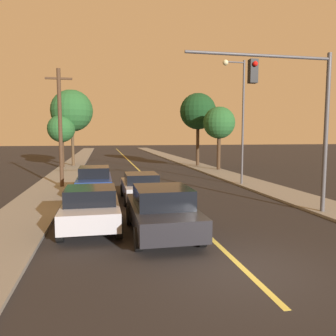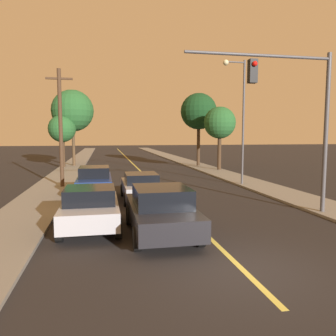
{
  "view_description": "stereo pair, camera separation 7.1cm",
  "coord_description": "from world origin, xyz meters",
  "px_view_note": "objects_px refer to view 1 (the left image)",
  "views": [
    {
      "loc": [
        -3.4,
        -7.34,
        3.33
      ],
      "look_at": [
        0.0,
        9.52,
        1.6
      ],
      "focal_mm": 35.0,
      "sensor_mm": 36.0,
      "label": 1
    },
    {
      "loc": [
        -3.33,
        -7.35,
        3.33
      ],
      "look_at": [
        0.0,
        9.52,
        1.6
      ],
      "focal_mm": 35.0,
      "sensor_mm": 36.0,
      "label": 2
    }
  ],
  "objects_px": {
    "streetlamp_right": "(239,107)",
    "tree_left_near": "(61,129)",
    "car_near_lane_second": "(141,186)",
    "utility_pole_left": "(60,126)",
    "car_outer_lane_front": "(91,207)",
    "tree_right_near": "(198,112)",
    "tree_left_far": "(72,111)",
    "car_near_lane_front": "(162,210)",
    "tree_right_far": "(219,123)",
    "traffic_signal_mast": "(296,103)",
    "car_outer_lane_second": "(95,182)"
  },
  "relations": [
    {
      "from": "streetlamp_right",
      "to": "tree_left_near",
      "type": "distance_m",
      "value": 19.33
    },
    {
      "from": "car_near_lane_second",
      "to": "utility_pole_left",
      "type": "distance_m",
      "value": 7.29
    },
    {
      "from": "car_outer_lane_front",
      "to": "tree_right_near",
      "type": "relative_size",
      "value": 0.52
    },
    {
      "from": "utility_pole_left",
      "to": "tree_left_far",
      "type": "distance_m",
      "value": 14.74
    },
    {
      "from": "streetlamp_right",
      "to": "utility_pole_left",
      "type": "height_order",
      "value": "streetlamp_right"
    },
    {
      "from": "car_near_lane_front",
      "to": "tree_right_far",
      "type": "distance_m",
      "value": 20.77
    },
    {
      "from": "tree_left_far",
      "to": "tree_right_near",
      "type": "distance_m",
      "value": 13.2
    },
    {
      "from": "car_near_lane_second",
      "to": "car_outer_lane_front",
      "type": "height_order",
      "value": "car_outer_lane_front"
    },
    {
      "from": "car_outer_lane_front",
      "to": "traffic_signal_mast",
      "type": "distance_m",
      "value": 8.96
    },
    {
      "from": "car_near_lane_second",
      "to": "tree_right_far",
      "type": "xyz_separation_m",
      "value": [
        8.77,
        12.58,
        3.7
      ]
    },
    {
      "from": "car_outer_lane_second",
      "to": "car_near_lane_second",
      "type": "bearing_deg",
      "value": -25.12
    },
    {
      "from": "tree_right_far",
      "to": "car_outer_lane_second",
      "type": "bearing_deg",
      "value": -134.05
    },
    {
      "from": "tree_left_near",
      "to": "tree_right_far",
      "type": "xyz_separation_m",
      "value": [
        14.68,
        -5.64,
        0.51
      ]
    },
    {
      "from": "traffic_signal_mast",
      "to": "streetlamp_right",
      "type": "distance_m",
      "value": 8.19
    },
    {
      "from": "car_outer_lane_front",
      "to": "utility_pole_left",
      "type": "height_order",
      "value": "utility_pole_left"
    },
    {
      "from": "car_outer_lane_front",
      "to": "utility_pole_left",
      "type": "relative_size",
      "value": 0.55
    },
    {
      "from": "traffic_signal_mast",
      "to": "car_outer_lane_front",
      "type": "bearing_deg",
      "value": -176.87
    },
    {
      "from": "car_outer_lane_second",
      "to": "streetlamp_right",
      "type": "bearing_deg",
      "value": 16.0
    },
    {
      "from": "car_near_lane_front",
      "to": "car_outer_lane_second",
      "type": "height_order",
      "value": "car_outer_lane_second"
    },
    {
      "from": "car_near_lane_front",
      "to": "streetlamp_right",
      "type": "height_order",
      "value": "streetlamp_right"
    },
    {
      "from": "tree_left_near",
      "to": "tree_left_far",
      "type": "height_order",
      "value": "tree_left_far"
    },
    {
      "from": "car_near_lane_second",
      "to": "tree_left_near",
      "type": "xyz_separation_m",
      "value": [
        -5.9,
        18.22,
        3.19
      ]
    },
    {
      "from": "streetlamp_right",
      "to": "car_near_lane_front",
      "type": "bearing_deg",
      "value": -125.39
    },
    {
      "from": "car_outer_lane_front",
      "to": "car_outer_lane_second",
      "type": "xyz_separation_m",
      "value": [
        0.0,
        5.91,
        0.08
      ]
    },
    {
      "from": "car_outer_lane_second",
      "to": "utility_pole_left",
      "type": "distance_m",
      "value": 5.26
    },
    {
      "from": "tree_right_near",
      "to": "streetlamp_right",
      "type": "bearing_deg",
      "value": -95.03
    },
    {
      "from": "car_near_lane_front",
      "to": "tree_right_far",
      "type": "bearing_deg",
      "value": 64.6
    },
    {
      "from": "streetlamp_right",
      "to": "tree_right_near",
      "type": "height_order",
      "value": "streetlamp_right"
    },
    {
      "from": "tree_right_far",
      "to": "car_outer_lane_front",
      "type": "bearing_deg",
      "value": -122.57
    },
    {
      "from": "car_near_lane_second",
      "to": "car_outer_lane_second",
      "type": "bearing_deg",
      "value": 154.88
    },
    {
      "from": "utility_pole_left",
      "to": "tree_left_near",
      "type": "bearing_deg",
      "value": 96.33
    },
    {
      "from": "streetlamp_right",
      "to": "tree_left_far",
      "type": "bearing_deg",
      "value": 126.83
    },
    {
      "from": "car_outer_lane_second",
      "to": "tree_left_far",
      "type": "distance_m",
      "value": 19.2
    },
    {
      "from": "car_near_lane_second",
      "to": "tree_right_near",
      "type": "relative_size",
      "value": 0.57
    },
    {
      "from": "tree_right_far",
      "to": "traffic_signal_mast",
      "type": "bearing_deg",
      "value": -100.09
    },
    {
      "from": "tree_right_near",
      "to": "tree_right_far",
      "type": "bearing_deg",
      "value": -79.52
    },
    {
      "from": "streetlamp_right",
      "to": "tree_right_far",
      "type": "bearing_deg",
      "value": 77.67
    },
    {
      "from": "car_outer_lane_front",
      "to": "utility_pole_left",
      "type": "bearing_deg",
      "value": 102.18
    },
    {
      "from": "streetlamp_right",
      "to": "tree_right_far",
      "type": "xyz_separation_m",
      "value": [
        1.94,
        8.85,
        -0.69
      ]
    },
    {
      "from": "car_outer_lane_front",
      "to": "tree_left_near",
      "type": "distance_m",
      "value": 23.51
    },
    {
      "from": "streetlamp_right",
      "to": "traffic_signal_mast",
      "type": "bearing_deg",
      "value": -97.6
    },
    {
      "from": "car_near_lane_second",
      "to": "tree_left_far",
      "type": "distance_m",
      "value": 20.71
    },
    {
      "from": "tree_right_near",
      "to": "car_outer_lane_second",
      "type": "bearing_deg",
      "value": -123.29
    },
    {
      "from": "car_outer_lane_front",
      "to": "tree_right_near",
      "type": "xyz_separation_m",
      "value": [
        10.32,
        21.63,
        4.97
      ]
    },
    {
      "from": "tree_left_near",
      "to": "utility_pole_left",
      "type": "bearing_deg",
      "value": -83.67
    },
    {
      "from": "tree_left_near",
      "to": "tree_left_far",
      "type": "xyz_separation_m",
      "value": [
        0.96,
        1.24,
        1.93
      ]
    },
    {
      "from": "traffic_signal_mast",
      "to": "tree_left_near",
      "type": "height_order",
      "value": "traffic_signal_mast"
    },
    {
      "from": "tree_left_near",
      "to": "tree_right_near",
      "type": "height_order",
      "value": "tree_right_near"
    },
    {
      "from": "car_near_lane_second",
      "to": "tree_left_near",
      "type": "bearing_deg",
      "value": 107.96
    },
    {
      "from": "car_near_lane_front",
      "to": "tree_right_far",
      "type": "relative_size",
      "value": 0.79
    }
  ]
}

